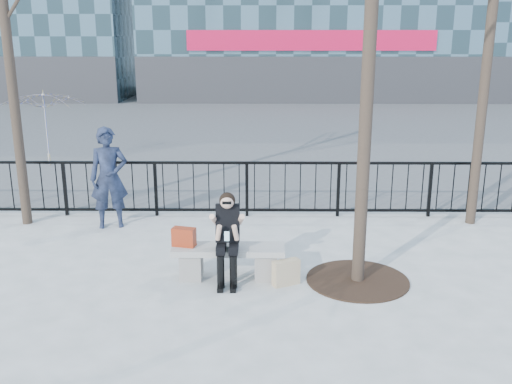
{
  "coord_description": "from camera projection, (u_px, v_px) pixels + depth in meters",
  "views": [
    {
      "loc": [
        0.48,
        -7.83,
        3.49
      ],
      "look_at": [
        0.4,
        0.8,
        1.1
      ],
      "focal_mm": 40.0,
      "sensor_mm": 36.0,
      "label": 1
    }
  ],
  "objects": [
    {
      "name": "street_surface",
      "position": [
        249.0,
        124.0,
        22.93
      ],
      "size": [
        60.0,
        23.0,
        0.01
      ],
      "primitive_type": "cube",
      "color": "#474747",
      "rests_on": "ground"
    },
    {
      "name": "tree_grate",
      "position": [
        357.0,
        280.0,
        8.36
      ],
      "size": [
        1.5,
        1.5,
        0.02
      ],
      "primitive_type": "cylinder",
      "color": "black",
      "rests_on": "ground"
    },
    {
      "name": "handbag",
      "position": [
        184.0,
        237.0,
        8.34
      ],
      "size": [
        0.37,
        0.24,
        0.28
      ],
      "primitive_type": "cube",
      "rotation": [
        0.0,
        0.0,
        -0.25
      ],
      "color": "maroon",
      "rests_on": "bench_main"
    },
    {
      "name": "shopping_bag",
      "position": [
        286.0,
        272.0,
        8.19
      ],
      "size": [
        0.42,
        0.31,
        0.37
      ],
      "primitive_type": "cube",
      "rotation": [
        0.0,
        0.0,
        0.46
      ],
      "color": "#CDB791",
      "rests_on": "ground"
    },
    {
      "name": "standing_man",
      "position": [
        109.0,
        178.0,
        10.49
      ],
      "size": [
        0.78,
        0.61,
        1.88
      ],
      "primitive_type": "imported",
      "rotation": [
        0.0,
        0.0,
        0.25
      ],
      "color": "black",
      "rests_on": "ground"
    },
    {
      "name": "bench_main",
      "position": [
        228.0,
        259.0,
        8.4
      ],
      "size": [
        1.65,
        0.46,
        0.49
      ],
      "color": "gray",
      "rests_on": "ground"
    },
    {
      "name": "railing",
      "position": [
        237.0,
        189.0,
        11.22
      ],
      "size": [
        14.0,
        0.06,
        1.1
      ],
      "color": "black",
      "rests_on": "ground"
    },
    {
      "name": "vendor_umbrella",
      "position": [
        45.0,
        129.0,
        15.41
      ],
      "size": [
        2.65,
        2.68,
        2.07
      ],
      "primitive_type": "imported",
      "rotation": [
        0.0,
        0.0,
        -0.19
      ],
      "color": "yellow",
      "rests_on": "ground"
    },
    {
      "name": "seated_woman",
      "position": [
        227.0,
        239.0,
        8.15
      ],
      "size": [
        0.5,
        0.64,
        1.34
      ],
      "color": "black",
      "rests_on": "ground"
    },
    {
      "name": "ground",
      "position": [
        229.0,
        277.0,
        8.48
      ],
      "size": [
        120.0,
        120.0,
        0.0
      ],
      "primitive_type": "plane",
      "color": "gray",
      "rests_on": "ground"
    }
  ]
}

